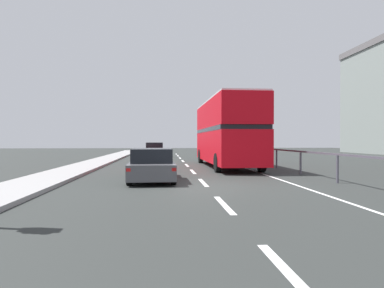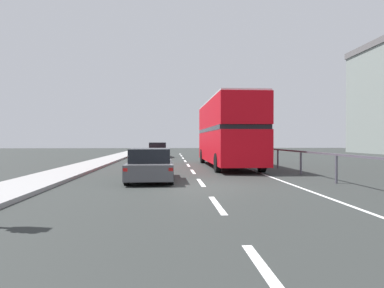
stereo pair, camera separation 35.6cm
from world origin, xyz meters
name	(u,v)px [view 2 (the right image)]	position (x,y,z in m)	size (l,w,h in m)	color
ground_plane	(203,187)	(0.00, 0.00, -0.05)	(73.14, 120.00, 0.10)	#292D2B
near_sidewalk_kerb	(25,185)	(-6.38, 0.00, 0.07)	(2.15, 80.00, 0.14)	gray
lane_paint_markings	(221,167)	(1.97, 8.46, 0.00)	(3.50, 46.00, 0.01)	silver
bridge_side_railing	(269,152)	(5.21, 9.00, 0.93)	(0.10, 42.00, 1.16)	#514E5A
double_decker_bus_red	(228,131)	(2.38, 8.47, 2.23)	(2.72, 10.26, 4.15)	red
hatchback_car_near	(150,165)	(-2.04, 1.71, 0.64)	(1.93, 4.33, 1.33)	#4B4B4F
sedan_car_ahead	(158,150)	(-2.41, 20.64, 0.70)	(1.85, 4.53, 1.46)	maroon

